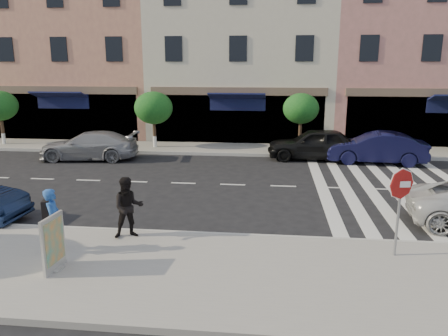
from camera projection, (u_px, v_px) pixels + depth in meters
ground at (221, 219)px, 13.52m from camera, size 120.00×120.00×0.00m
sidewalk_near at (202, 274)px, 9.88m from camera, size 60.00×4.50×0.15m
sidewalk_far at (244, 149)px, 24.13m from camera, size 60.00×3.00×0.15m
building_west_mid at (89, 28)px, 29.48m from camera, size 10.00×9.00×14.00m
building_centre at (243, 51)px, 28.71m from camera, size 11.00×9.00×11.00m
building_east_mid at (436, 34)px, 27.19m from camera, size 13.00×9.00×13.00m
street_tree_wa at (0, 106)px, 24.91m from camera, size 2.00×2.00×3.05m
street_tree_wb at (154, 108)px, 23.95m from camera, size 2.10×2.10×3.06m
street_tree_c at (301, 109)px, 23.08m from camera, size 1.90×1.90×3.04m
stop_sign at (401, 192)px, 10.28m from camera, size 0.77×0.16×2.20m
photographer at (54, 220)px, 10.72m from camera, size 0.52×0.67×1.62m
walker at (128, 208)px, 11.60m from camera, size 0.99×0.90×1.66m
poster_board at (54, 244)px, 9.77m from camera, size 0.32×0.85×1.29m
car_far_left at (89, 146)px, 21.78m from camera, size 4.99×2.39×1.40m
car_far_mid at (315, 144)px, 21.74m from camera, size 4.69×1.98×1.58m
car_far_right at (376, 148)px, 20.93m from camera, size 4.72×2.01×1.51m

